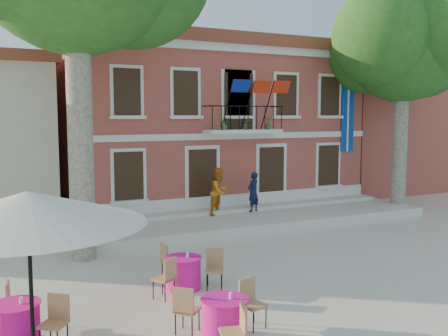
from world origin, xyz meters
TOP-DOWN VIEW (x-y plane):
  - ground at (0.00, 0.00)m, footprint 90.00×90.00m
  - main_building at (2.00, 9.99)m, footprint 13.50×9.59m
  - neighbor_east at (14.00, 11.00)m, footprint 9.40×9.40m
  - terrace at (2.00, 4.40)m, footprint 14.00×3.40m
  - plane_tree_east at (8.87, 3.97)m, footprint 4.88×4.88m
  - patio_umbrella at (-6.84, -3.49)m, footprint 3.90×3.90m
  - pedestrian_navy at (2.21, 5.06)m, footprint 0.69×0.59m
  - pedestrian_orange at (0.71, 5.07)m, footprint 1.12×1.05m
  - cafe_table_0 at (-3.28, -1.30)m, footprint 1.87×1.67m
  - cafe_table_1 at (-3.57, -4.16)m, footprint 1.80×1.81m
  - cafe_table_2 at (-7.07, -2.74)m, footprint 1.86×1.73m

SIDE VIEW (x-z plane):
  - ground at x=0.00m, z-range 0.00..0.00m
  - terrace at x=2.00m, z-range 0.00..0.30m
  - cafe_table_0 at x=-3.28m, z-range -0.05..0.90m
  - cafe_table_1 at x=-3.57m, z-range -0.05..0.90m
  - cafe_table_2 at x=-7.07m, z-range -0.05..0.90m
  - pedestrian_navy at x=2.21m, z-range 0.30..1.89m
  - pedestrian_orange at x=0.71m, z-range 0.30..2.13m
  - patio_umbrella at x=-6.84m, z-range 1.16..4.05m
  - neighbor_east at x=14.00m, z-range 0.02..6.42m
  - main_building at x=2.00m, z-range 0.03..7.53m
  - plane_tree_east at x=8.87m, z-range 2.27..11.86m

